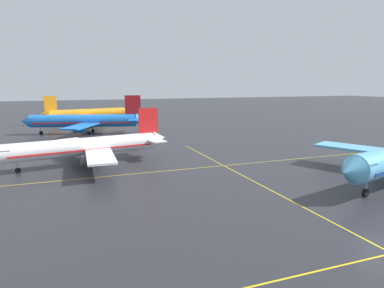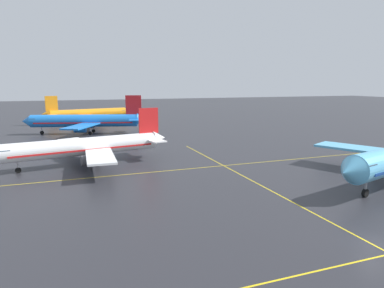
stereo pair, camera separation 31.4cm
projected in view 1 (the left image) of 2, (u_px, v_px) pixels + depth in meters
The scene contains 5 objects.
ground_plane at pixel (373, 244), 32.28m from camera, with size 600.00×600.00×0.00m, color #28282D.
airliner_second_row at pixel (87, 147), 62.78m from camera, with size 32.78×27.91×10.22m.
airliner_third_row at pixel (86, 121), 101.22m from camera, with size 36.61×31.20×11.55m.
airliner_far_left_stand at pixel (87, 114), 129.43m from camera, with size 33.77×28.69×10.57m.
taxiway_markings at pixel (279, 194), 46.63m from camera, with size 142.66×77.21×0.01m.
Camera 1 is at (-26.76, -22.14, 15.18)m, focal length 31.54 mm.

